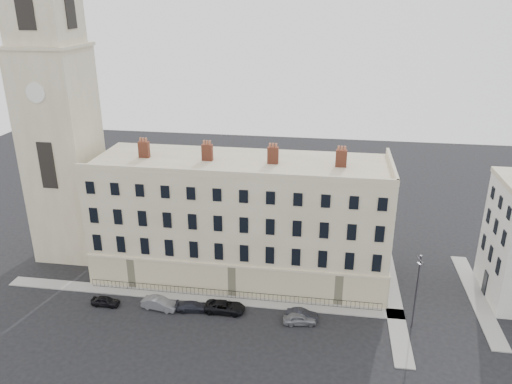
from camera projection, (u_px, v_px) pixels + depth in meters
ground at (276, 331)px, 53.62m from camera, size 160.00×160.00×0.00m
terrace at (241, 219)px, 62.75m from camera, size 36.22×12.22×17.00m
church_tower at (59, 121)px, 63.93m from camera, size 8.00×8.13×44.00m
pavement_terrace at (198, 297)px, 59.61m from camera, size 48.00×2.00×0.12m
pavement_east_return at (393, 299)px, 59.13m from camera, size 2.00×24.00×0.12m
pavement_adjacent at (477, 297)px, 59.56m from camera, size 2.00×20.00×0.12m
railings at (231, 294)px, 59.24m from camera, size 35.00×0.04×0.96m
car_a at (105, 301)px, 57.92m from camera, size 3.32×1.36×1.13m
car_b at (160, 303)px, 57.26m from camera, size 4.35×2.05×1.38m
car_c at (193, 306)px, 56.95m from camera, size 3.96×2.08×1.10m
car_d at (225, 307)px, 56.71m from camera, size 4.61×2.13×1.28m
car_e at (300, 319)px, 54.64m from camera, size 3.83×1.99×1.25m
car_f at (302, 315)px, 55.41m from camera, size 3.57×1.39×1.16m
streetlamp at (416, 289)px, 52.35m from camera, size 0.64×1.88×8.83m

